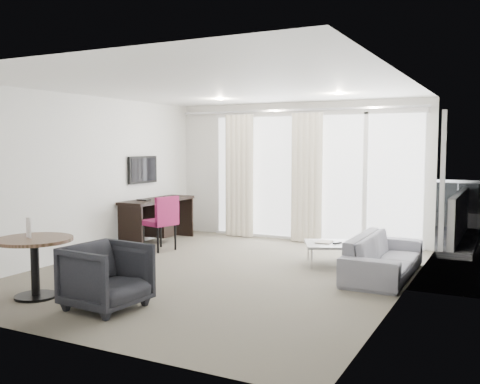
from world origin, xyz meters
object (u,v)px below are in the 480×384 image
at_px(desk, 158,221).
at_px(coffee_table, 330,254).
at_px(round_table, 35,268).
at_px(rattan_chair_a, 335,217).
at_px(sofa, 384,256).
at_px(rattan_chair_b, 390,215).
at_px(tub_armchair, 107,276).
at_px(desk_chair, 159,223).

xyz_separation_m(desk, coffee_table, (3.44, -0.38, -0.24)).
bearing_deg(round_table, rattan_chair_a, 72.78).
distance_m(sofa, rattan_chair_a, 3.42).
distance_m(rattan_chair_a, rattan_chair_b, 1.20).
bearing_deg(round_table, coffee_table, 51.87).
relative_size(sofa, rattan_chair_b, 2.59).
height_order(tub_armchair, rattan_chair_b, rattan_chair_b).
relative_size(coffee_table, sofa, 0.38).
distance_m(desk, coffee_table, 3.47).
bearing_deg(round_table, desk, 103.32).
bearing_deg(coffee_table, sofa, -22.01).
bearing_deg(round_table, sofa, 40.32).
bearing_deg(rattan_chair_b, round_table, -95.88).
bearing_deg(sofa, coffee_table, 67.99).
height_order(desk, rattan_chair_b, desk).
distance_m(tub_armchair, rattan_chair_a, 5.95).
height_order(coffee_table, rattan_chair_a, rattan_chair_a).
height_order(sofa, rattan_chair_b, rattan_chair_b).
xyz_separation_m(desk_chair, coffee_table, (2.96, 0.24, -0.31)).
xyz_separation_m(tub_armchair, rattan_chair_b, (1.73, 6.64, 0.01)).
distance_m(desk_chair, coffee_table, 2.99).
bearing_deg(sofa, round_table, 130.32).
relative_size(desk_chair, rattan_chair_a, 1.28).
distance_m(round_table, sofa, 4.52).
xyz_separation_m(round_table, coffee_table, (2.57, 3.28, -0.19)).
bearing_deg(rattan_chair_b, desk_chair, -114.23).
xyz_separation_m(round_table, rattan_chair_a, (1.84, 5.94, 0.01)).
distance_m(desk_chair, rattan_chair_a, 3.67).
relative_size(round_table, tub_armchair, 1.12).
height_order(desk, tub_armchair, desk).
bearing_deg(round_table, rattan_chair_b, 67.47).
relative_size(round_table, sofa, 0.46).
height_order(desk, rattan_chair_a, desk).
xyz_separation_m(round_table, rattan_chair_b, (2.78, 6.69, 0.02)).
height_order(desk, coffee_table, desk).
bearing_deg(sofa, desk, 80.39).
xyz_separation_m(tub_armchair, rattan_chair_a, (0.79, 5.90, 0.00)).
xyz_separation_m(coffee_table, sofa, (0.87, -0.35, 0.12)).
xyz_separation_m(desk_chair, rattan_chair_a, (2.23, 2.91, -0.10)).
bearing_deg(tub_armchair, rattan_chair_b, -10.13).
distance_m(round_table, rattan_chair_b, 7.24).
bearing_deg(coffee_table, rattan_chair_a, 105.36).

